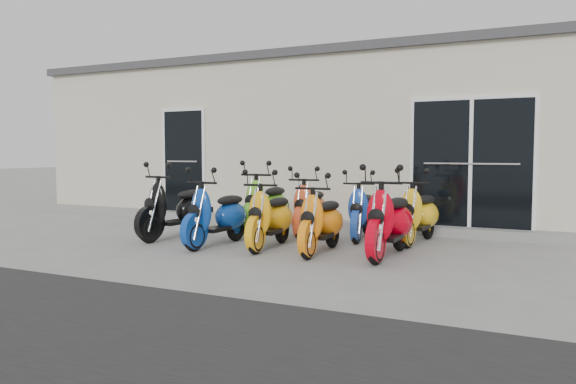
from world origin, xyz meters
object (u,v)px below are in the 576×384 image
at_px(scooter_front_orange_b, 321,212).
at_px(scooter_front_red, 390,210).
at_px(scooter_front_blue, 217,206).
at_px(scooter_back_red, 310,201).
at_px(scooter_back_blue, 362,204).
at_px(scooter_front_orange_a, 270,208).
at_px(scooter_back_green, 266,197).
at_px(scooter_back_yellow, 419,205).
at_px(scooter_front_black, 176,200).

xyz_separation_m(scooter_front_orange_b, scooter_front_red, (0.92, 0.11, 0.06)).
bearing_deg(scooter_front_blue, scooter_front_red, 7.37).
distance_m(scooter_back_red, scooter_back_blue, 0.90).
distance_m(scooter_front_orange_a, scooter_front_red, 1.75).
distance_m(scooter_back_green, scooter_back_yellow, 2.60).
bearing_deg(scooter_front_red, scooter_back_yellow, 86.68).
distance_m(scooter_front_black, scooter_front_orange_b, 2.62).
xyz_separation_m(scooter_front_blue, scooter_front_red, (2.55, 0.23, 0.03)).
distance_m(scooter_front_black, scooter_front_blue, 1.04).
relative_size(scooter_front_black, scooter_front_red, 1.00).
distance_m(scooter_front_orange_b, scooter_back_green, 2.09).
relative_size(scooter_back_red, scooter_back_blue, 1.04).
bearing_deg(scooter_back_yellow, scooter_back_green, -174.32).
xyz_separation_m(scooter_front_black, scooter_back_red, (1.82, 1.22, -0.04)).
relative_size(scooter_front_orange_a, scooter_back_blue, 1.03).
xyz_separation_m(scooter_front_orange_a, scooter_front_orange_b, (0.82, -0.05, -0.01)).
xyz_separation_m(scooter_front_orange_b, scooter_back_red, (-0.79, 1.42, 0.02)).
bearing_deg(scooter_front_orange_b, scooter_front_red, 4.09).
bearing_deg(scooter_back_green, scooter_front_orange_b, -43.55).
height_order(scooter_back_red, scooter_back_blue, scooter_back_red).
distance_m(scooter_front_red, scooter_back_green, 2.81).
relative_size(scooter_front_orange_b, scooter_back_yellow, 0.97).
bearing_deg(scooter_front_red, scooter_front_orange_b, -172.43).
height_order(scooter_front_red, scooter_back_green, scooter_back_green).
height_order(scooter_back_green, scooter_back_blue, scooter_back_green).
bearing_deg(scooter_front_red, scooter_back_red, 143.26).
distance_m(scooter_front_blue, scooter_back_red, 1.75).
bearing_deg(scooter_front_blue, scooter_back_blue, 44.54).
distance_m(scooter_front_orange_b, scooter_front_red, 0.93).
relative_size(scooter_front_blue, scooter_front_orange_a, 1.02).
height_order(scooter_front_orange_a, scooter_back_blue, scooter_front_orange_a).
bearing_deg(scooter_front_blue, scooter_front_orange_a, 13.73).
relative_size(scooter_back_green, scooter_back_blue, 1.12).
xyz_separation_m(scooter_back_green, scooter_back_red, (0.80, 0.06, -0.04)).
relative_size(scooter_front_red, scooter_back_red, 1.06).
bearing_deg(scooter_front_blue, scooter_back_yellow, 32.59).
relative_size(scooter_back_green, scooter_back_yellow, 1.08).
distance_m(scooter_back_green, scooter_back_blue, 1.70).
xyz_separation_m(scooter_front_orange_a, scooter_back_red, (0.03, 1.37, 0.01)).
distance_m(scooter_front_blue, scooter_back_yellow, 3.06).
distance_m(scooter_front_black, scooter_back_red, 2.19).
bearing_deg(scooter_back_yellow, scooter_front_orange_b, -121.11).
bearing_deg(scooter_front_orange_a, scooter_back_red, 82.83).
bearing_deg(scooter_front_orange_b, scooter_front_orange_a, 173.83).
distance_m(scooter_front_black, scooter_back_green, 1.55).
relative_size(scooter_front_orange_a, scooter_back_red, 0.99).
bearing_deg(scooter_front_orange_a, scooter_front_red, -3.77).
bearing_deg(scooter_front_blue, scooter_back_green, 90.89).
relative_size(scooter_front_blue, scooter_front_orange_b, 1.05).
bearing_deg(scooter_front_red, scooter_front_black, 179.12).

